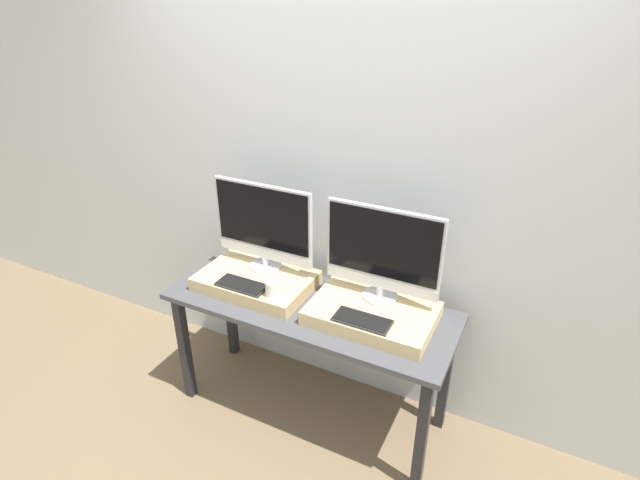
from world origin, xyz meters
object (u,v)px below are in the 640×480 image
object	(u,v)px
keyboard_right	(362,320)
monitor_right	(383,252)
monitor_left	(263,225)
mug	(273,289)
keyboard_left	(242,285)

from	to	relation	value
keyboard_right	monitor_right	bearing A→B (deg)	90.00
monitor_left	keyboard_right	distance (m)	0.75
mug	monitor_right	bearing A→B (deg)	25.29
monitor_left	monitor_right	distance (m)	0.67
monitor_left	monitor_right	size ratio (longest dim) A/B	1.00
monitor_right	keyboard_right	bearing A→B (deg)	-90.00
monitor_left	mug	distance (m)	0.37
mug	keyboard_right	world-z (taller)	mug
monitor_right	mug	bearing A→B (deg)	-154.71
monitor_left	monitor_right	world-z (taller)	same
keyboard_left	keyboard_right	distance (m)	0.67
keyboard_right	monitor_left	bearing A→B (deg)	161.17
keyboard_left	mug	xyz separation A→B (m)	(0.19, 0.00, 0.03)
monitor_left	keyboard_right	size ratio (longest dim) A/B	2.12
keyboard_left	monitor_left	bearing A→B (deg)	90.00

